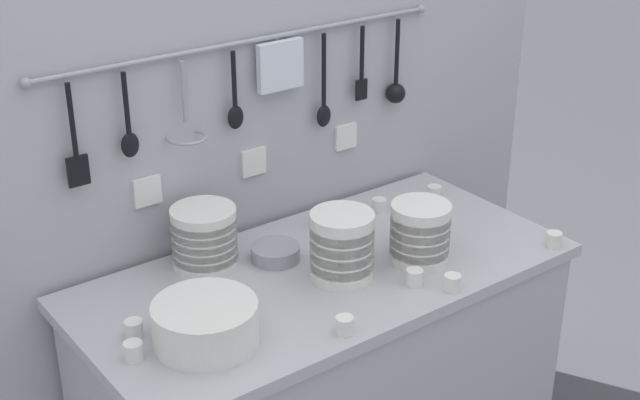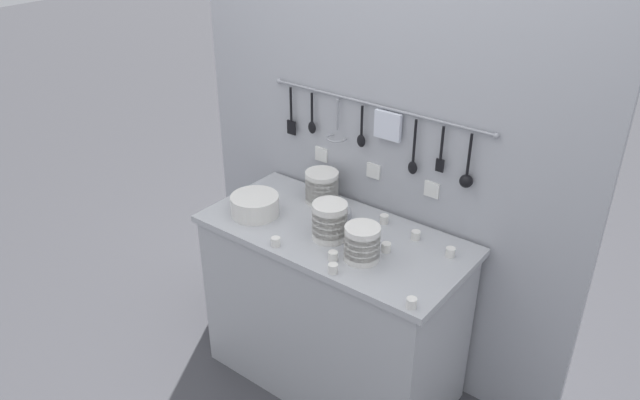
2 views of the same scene
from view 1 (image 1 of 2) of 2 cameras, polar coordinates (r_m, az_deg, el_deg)
The scene contains 16 objects.
back_wall at distance 2.32m, azimuth -4.55°, elevation 1.44°, with size 2.00×0.11×1.95m.
bowl_stack_wide_centre at distance 2.16m, azimuth 6.42°, elevation -2.11°, with size 0.15×0.15×0.15m.
bowl_stack_nested_right at distance 2.14m, azimuth -7.40°, elevation -2.39°, with size 0.16×0.16×0.15m.
bowl_stack_tall_left at distance 2.07m, azimuth 1.41°, elevation -2.95°, with size 0.15×0.15×0.17m.
plate_stack at distance 1.87m, azimuth -7.35°, elevation -7.85°, with size 0.22×0.22×0.09m.
steel_mixing_bowl at distance 2.18m, azimuth -2.86°, elevation -3.39°, with size 0.12×0.12×0.04m.
cup_mid_row at distance 1.86m, azimuth -11.86°, elevation -9.43°, with size 0.04×0.04×0.04m.
cup_front_right at distance 2.34m, azimuth -0.10°, elevation -1.22°, with size 0.04×0.04×0.04m.
cup_back_left at distance 1.93m, azimuth -11.83°, elevation -8.08°, with size 0.04×0.04×0.04m.
cup_edge_near at distance 1.90m, azimuth 1.58°, elevation -8.01°, with size 0.04×0.04×0.04m.
cup_by_caddy at distance 2.29m, azimuth 5.43°, elevation -2.03°, with size 0.04×0.04×0.04m.
cup_back_right at distance 2.42m, azimuth 3.80°, elevation -0.35°, with size 0.04×0.04×0.04m.
cup_centre at distance 2.51m, azimuth 7.32°, elevation 0.48°, with size 0.04×0.04×0.04m.
cup_edge_far at distance 2.31m, azimuth 14.73°, elevation -2.46°, with size 0.04×0.04×0.04m.
cup_beside_plates at distance 2.07m, azimuth 8.47°, elevation -5.25°, with size 0.04×0.04×0.04m.
cup_front_left at distance 2.09m, azimuth 6.06°, elevation -4.94°, with size 0.04×0.04×0.04m.
Camera 1 is at (-1.13, -1.48, 1.91)m, focal length 50.00 mm.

